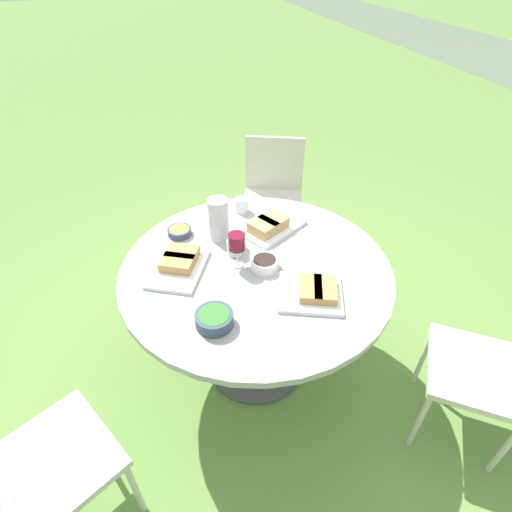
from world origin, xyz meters
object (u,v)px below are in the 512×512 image
at_px(wine_glass, 237,243).
at_px(chair_near_left, 25,469).
at_px(dining_table, 256,283).
at_px(water_pitcher, 219,219).
at_px(chair_near_right, 502,366).
at_px(chair_far_back, 273,189).

bearing_deg(wine_glass, chair_near_left, -55.45).
bearing_deg(dining_table, chair_near_left, -58.88).
bearing_deg(water_pitcher, dining_table, 25.08).
bearing_deg(chair_near_left, dining_table, 121.12).
height_order(chair_near_left, chair_near_right, same).
xyz_separation_m(chair_far_back, wine_glass, (1.10, -0.51, 0.37)).
bearing_deg(chair_near_right, water_pitcher, -131.16).
xyz_separation_m(dining_table, water_pitcher, (-0.27, -0.13, 0.23)).
relative_size(chair_far_back, water_pitcher, 3.84).
xyz_separation_m(water_pitcher, wine_glass, (0.25, 0.04, 0.02)).
relative_size(chair_near_left, water_pitcher, 3.84).
height_order(chair_far_back, wine_glass, wine_glass).
xyz_separation_m(dining_table, wine_glass, (-0.03, -0.09, 0.25)).
bearing_deg(chair_far_back, wine_glass, -25.02).
relative_size(chair_near_right, chair_far_back, 1.00).
relative_size(dining_table, chair_near_right, 1.49).
distance_m(chair_far_back, water_pitcher, 1.07).
xyz_separation_m(chair_near_right, wine_glass, (-0.70, -1.04, 0.37)).
bearing_deg(dining_table, wine_glass, -107.62).
bearing_deg(chair_near_left, chair_near_right, 88.30).
bearing_deg(chair_near_right, wine_glass, -123.93).
distance_m(chair_far_back, wine_glass, 1.27).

